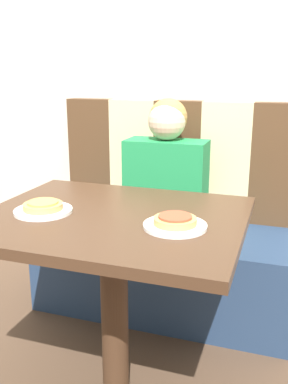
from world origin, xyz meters
The scene contains 9 objects.
wall_back centered at (0.00, 1.00, 1.30)m, with size 7.00×0.05×2.60m.
booth_seat centered at (0.00, 0.67, 0.22)m, with size 1.26×0.55×0.43m.
booth_backrest centered at (0.00, 0.91, 0.74)m, with size 1.26×0.09×0.61m.
dining_table centered at (0.00, 0.00, 0.62)m, with size 0.89×0.74×0.71m.
person centered at (0.00, 0.68, 0.74)m, with size 0.39×0.21×0.64m.
plate_left centered at (-0.24, -0.06, 0.72)m, with size 0.20×0.20×0.01m.
plate_right centered at (0.24, -0.06, 0.72)m, with size 0.20×0.20×0.01m.
pizza_left centered at (-0.24, -0.06, 0.74)m, with size 0.14×0.14×0.03m.
pizza_right centered at (0.24, -0.06, 0.74)m, with size 0.14×0.14×0.03m.
Camera 1 is at (0.55, -1.28, 1.18)m, focal length 40.00 mm.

